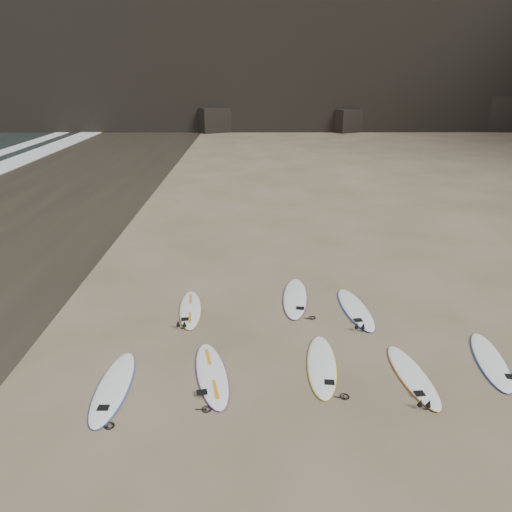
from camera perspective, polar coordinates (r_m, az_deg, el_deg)
The scene contains 9 objects.
ground at distance 11.37m, azimuth 9.00°, elevation -12.16°, with size 240.00×240.00×0.00m, color #897559.
surfboard_0 at distance 10.88m, azimuth -16.00°, elevation -14.14°, with size 0.63×2.61×0.09m, color white.
surfboard_1 at distance 10.90m, azimuth -5.09°, elevation -13.25°, with size 0.61×2.54×0.09m, color white.
surfboard_2 at distance 11.24m, azimuth 7.52°, elevation -12.21°, with size 0.61×2.53×0.09m, color white.
surfboard_3 at distance 11.30m, azimuth 17.46°, elevation -12.89°, with size 0.58×2.41×0.09m, color white.
surfboard_4 at distance 12.44m, azimuth 25.22°, elevation -10.73°, with size 0.59×2.46×0.09m, color white.
surfboard_5 at distance 13.64m, azimuth -7.52°, elevation -6.02°, with size 0.56×2.33×0.08m, color white.
surfboard_6 at distance 14.21m, azimuth 4.49°, elevation -4.74°, with size 0.65×2.71×0.10m, color white.
surfboard_7 at distance 13.79m, azimuth 11.29°, elevation -5.92°, with size 0.62×2.60×0.09m, color white.
Camera 1 is at (-1.83, -9.43, 6.07)m, focal length 35.00 mm.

